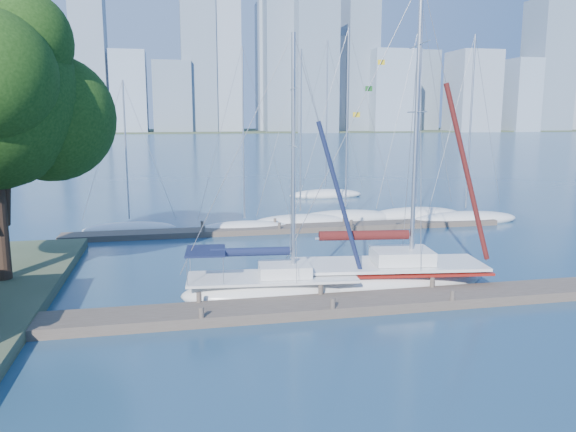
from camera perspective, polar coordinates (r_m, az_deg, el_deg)
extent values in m
plane|color=navy|center=(22.86, 3.92, -9.56)|extent=(700.00, 700.00, 0.00)
cube|color=#473E34|center=(22.80, 3.92, -9.08)|extent=(26.00, 2.00, 0.40)
cube|color=#473E34|center=(38.31, 0.36, -1.29)|extent=(30.00, 1.80, 0.36)
cube|color=#38472D|center=(340.88, -10.86, 8.42)|extent=(800.00, 100.00, 1.50)
cylinder|color=black|center=(27.98, -27.25, -1.80)|extent=(0.78, 0.78, 4.93)
sphere|color=black|center=(28.29, -22.93, 9.15)|extent=(5.82, 5.82, 5.82)
sphere|color=black|center=(26.86, -25.61, 15.69)|extent=(4.35, 4.35, 4.35)
ellipsoid|color=silver|center=(24.48, -1.63, -7.65)|extent=(8.00, 3.24, 1.37)
cube|color=silver|center=(24.29, -1.63, -6.21)|extent=(7.41, 2.98, 0.11)
cube|color=silver|center=(24.26, -0.34, -5.45)|extent=(2.33, 1.85, 0.50)
cylinder|color=silver|center=(23.49, 0.53, 5.89)|extent=(0.16, 0.16, 10.11)
cylinder|color=silver|center=(23.96, -3.88, -3.86)|extent=(3.69, 0.42, 0.09)
cylinder|color=#101A36|center=(23.94, -3.88, -3.65)|extent=(3.42, 0.67, 0.36)
cube|color=#101A36|center=(23.91, -8.37, -3.53)|extent=(1.83, 2.31, 0.07)
ellipsoid|color=silver|center=(26.29, 10.02, -6.46)|extent=(9.67, 4.20, 1.64)
cube|color=silver|center=(26.08, 10.07, -4.84)|extent=(8.95, 3.88, 0.13)
cube|color=silver|center=(26.16, 11.49, -3.98)|extent=(2.85, 2.30, 0.60)
cylinder|color=silver|center=(25.55, 12.90, 8.89)|extent=(0.20, 0.20, 12.35)
cylinder|color=silver|center=(25.53, 7.72, -2.19)|extent=(4.41, 0.66, 0.11)
cylinder|color=#460F11|center=(25.51, 7.72, -1.95)|extent=(4.10, 0.94, 0.44)
cube|color=maroon|center=(26.13, 10.06, -5.24)|extent=(9.16, 4.02, 0.11)
ellipsoid|color=silver|center=(39.53, -15.77, -1.31)|extent=(6.37, 2.56, 1.00)
cylinder|color=silver|center=(38.88, -16.14, 6.37)|extent=(0.11, 0.11, 9.14)
ellipsoid|color=silver|center=(38.68, -4.42, -1.21)|extent=(6.53, 2.81, 0.97)
cylinder|color=silver|center=(37.98, -4.55, 8.29)|extent=(0.11, 0.11, 11.38)
ellipsoid|color=silver|center=(40.47, 1.26, -0.64)|extent=(7.41, 4.37, 1.16)
cylinder|color=silver|center=(39.80, 1.29, 8.55)|extent=(0.13, 0.13, 11.25)
ellipsoid|color=silver|center=(42.20, 5.84, -0.23)|extent=(7.67, 2.58, 1.25)
cylinder|color=silver|center=(41.56, 6.02, 9.74)|extent=(0.14, 0.14, 12.81)
ellipsoid|color=silver|center=(44.33, 12.77, 0.06)|extent=(7.92, 4.62, 1.26)
cylinder|color=silver|center=(43.72, 13.18, 10.47)|extent=(0.14, 0.14, 14.19)
ellipsoid|color=silver|center=(43.59, 17.56, -0.33)|extent=(8.54, 5.42, 1.21)
cylinder|color=silver|center=(42.97, 18.05, 8.96)|extent=(0.13, 0.13, 12.33)
ellipsoid|color=silver|center=(55.16, 3.85, 2.15)|extent=(7.51, 3.30, 1.14)
cylinder|color=silver|center=(54.66, 3.95, 10.21)|extent=(0.12, 0.12, 13.81)
cube|color=slate|center=(315.19, -23.96, 11.93)|extent=(20.07, 17.63, 46.97)
cube|color=#8C9AA9|center=(332.97, -19.30, 11.21)|extent=(15.26, 17.61, 36.97)
cube|color=#7E94A3|center=(306.61, -15.83, 11.97)|extent=(17.67, 19.81, 41.51)
cube|color=slate|center=(307.63, -11.67, 11.71)|extent=(19.85, 16.86, 37.07)
cube|color=#8C9AA9|center=(313.62, -6.97, 16.60)|extent=(21.70, 14.99, 89.37)
cube|color=#7E94A3|center=(331.73, -1.72, 14.78)|extent=(15.96, 17.46, 71.97)
cube|color=slate|center=(310.17, 2.75, 14.92)|extent=(22.15, 18.95, 69.86)
cube|color=#8C9AA9|center=(330.66, 5.54, 13.08)|extent=(13.69, 17.11, 52.67)
cube|color=#7E94A3|center=(324.39, 10.55, 12.32)|extent=(25.89, 18.80, 44.75)
cube|color=slate|center=(364.33, 13.40, 12.21)|extent=(16.37, 17.52, 48.20)
cube|color=#8C9AA9|center=(344.85, 18.21, 11.88)|extent=(24.23, 23.94, 45.17)
cube|color=#7E94A3|center=(360.84, 22.46, 11.23)|extent=(15.73, 21.38, 41.45)
cube|color=slate|center=(375.55, 24.89, 13.63)|extent=(21.79, 23.60, 75.97)
cube|color=#8C9AA9|center=(407.24, 26.39, 12.99)|extent=(15.74, 17.08, 73.71)
cube|color=slate|center=(316.51, -19.66, 17.62)|extent=(16.54, 18.00, 106.54)
cube|color=slate|center=(313.95, -9.16, 17.41)|extent=(18.02, 18.00, 98.86)
cube|color=slate|center=(319.00, -0.68, 16.83)|extent=(18.86, 18.00, 92.49)
cube|color=slate|center=(330.36, 7.33, 16.22)|extent=(17.72, 18.00, 89.08)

